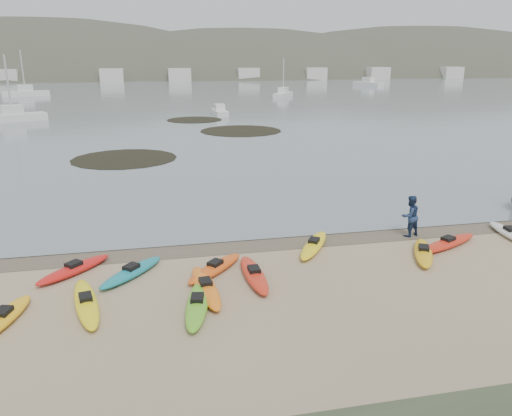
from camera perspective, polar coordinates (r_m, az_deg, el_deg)
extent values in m
plane|color=tan|center=(22.15, 0.00, -3.71)|extent=(600.00, 600.00, 0.00)
plane|color=brown|center=(21.88, 0.16, -3.97)|extent=(60.00, 60.00, 0.00)
plane|color=slate|center=(320.39, -11.60, 15.29)|extent=(1200.00, 1200.00, 0.00)
ellipsoid|color=red|center=(20.04, -20.06, -6.58)|extent=(2.79, 2.84, 0.34)
ellipsoid|color=gold|center=(21.47, 18.57, -4.85)|extent=(2.06, 3.21, 0.34)
ellipsoid|color=red|center=(18.41, -0.23, -7.62)|extent=(0.77, 3.45, 0.34)
ellipsoid|color=yellow|center=(17.41, -26.85, -11.12)|extent=(1.48, 3.04, 0.34)
ellipsoid|color=teal|center=(19.17, -14.02, -7.12)|extent=(2.63, 2.96, 0.34)
ellipsoid|color=#65BE26|center=(16.49, -6.70, -10.83)|extent=(1.34, 3.65, 0.34)
ellipsoid|color=yellow|center=(21.28, 6.62, -4.23)|extent=(2.46, 3.36, 0.34)
ellipsoid|color=orange|center=(17.55, -5.77, -9.00)|extent=(1.04, 3.65, 0.34)
ellipsoid|color=silver|center=(25.25, 27.02, -2.60)|extent=(1.05, 3.21, 0.34)
ellipsoid|color=yellow|center=(17.34, -18.84, -10.23)|extent=(1.46, 3.85, 0.34)
ellipsoid|color=red|center=(22.87, 21.06, -3.77)|extent=(3.72, 2.21, 0.34)
ellipsoid|color=#E55413|center=(19.00, -4.68, -6.85)|extent=(2.70, 2.85, 0.34)
imported|color=navy|center=(23.43, 17.19, -0.88)|extent=(1.07, 0.92, 1.90)
cylinder|color=black|center=(40.92, -14.81, 5.45)|extent=(8.22, 8.22, 0.04)
cylinder|color=black|center=(54.64, -1.74, 8.79)|extent=(8.78, 8.78, 0.04)
cylinder|color=black|center=(64.60, -7.05, 9.95)|extent=(6.97, 6.97, 0.04)
cube|color=silver|center=(69.22, -26.05, 9.28)|extent=(8.00, 5.28, 1.09)
cube|color=silver|center=(69.89, -4.17, 10.86)|extent=(1.74, 5.68, 0.79)
cube|color=silver|center=(100.70, 3.12, 12.82)|extent=(5.46, 7.19, 1.01)
cube|color=silver|center=(111.86, -24.84, 11.79)|extent=(9.06, 5.10, 1.22)
cube|color=silver|center=(140.25, 12.70, 13.67)|extent=(5.77, 9.19, 1.25)
ellipsoid|color=#384235|center=(220.60, -22.79, 8.99)|extent=(220.00, 120.00, 80.00)
ellipsoid|color=#384235|center=(215.16, -1.39, 10.84)|extent=(200.00, 110.00, 68.00)
ellipsoid|color=#384235|center=(254.14, 17.70, 10.60)|extent=(230.00, 130.00, 76.00)
cube|color=beige|center=(169.62, -25.54, 13.45)|extent=(7.00, 5.00, 4.00)
cube|color=beige|center=(165.94, -17.23, 14.27)|extent=(7.00, 5.00, 4.00)
cube|color=beige|center=(165.69, -8.68, 14.82)|extent=(7.00, 5.00, 4.00)
cube|color=beige|center=(168.89, -0.24, 15.04)|extent=(7.00, 5.00, 4.00)
cube|color=beige|center=(175.35, 7.73, 14.97)|extent=(7.00, 5.00, 4.00)
cube|color=beige|center=(184.72, 15.01, 14.66)|extent=(7.00, 5.00, 4.00)
cube|color=beige|center=(196.59, 21.47, 14.19)|extent=(7.00, 5.00, 4.00)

